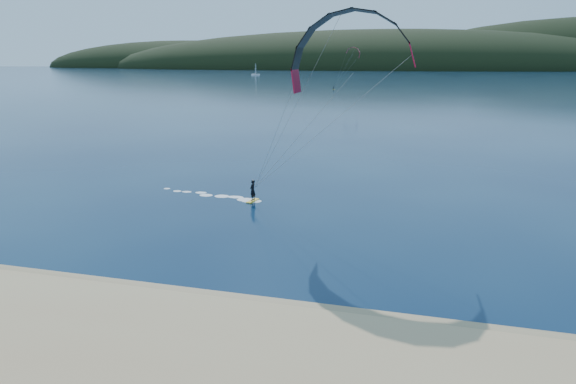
{
  "coord_description": "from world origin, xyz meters",
  "views": [
    {
      "loc": [
        9.89,
        -17.61,
        12.76
      ],
      "look_at": [
        2.84,
        10.0,
        5.0
      ],
      "focal_mm": 30.31,
      "sensor_mm": 36.0,
      "label": 1
    }
  ],
  "objects": [
    {
      "name": "kitesurfer_far",
      "position": [
        -16.55,
        197.04,
        14.72
      ],
      "size": [
        12.51,
        5.15,
        17.68
      ],
      "color": "gold",
      "rests_on": "ground"
    },
    {
      "name": "wet_sand",
      "position": [
        0.0,
        4.5,
        0.05
      ],
      "size": [
        220.0,
        2.5,
        0.1
      ],
      "color": "#947D56",
      "rests_on": "ground"
    },
    {
      "name": "ground",
      "position": [
        0.0,
        0.0,
        0.0
      ],
      "size": [
        1800.0,
        1800.0,
        0.0
      ],
      "primitive_type": "plane",
      "color": "#071836",
      "rests_on": "ground"
    },
    {
      "name": "kitesurfer_near",
      "position": [
        4.97,
        20.64,
        11.51
      ],
      "size": [
        25.03,
        6.36,
        15.53
      ],
      "color": "gold",
      "rests_on": "ground"
    },
    {
      "name": "headland",
      "position": [
        0.63,
        745.28,
        0.0
      ],
      "size": [
        1200.0,
        310.0,
        140.0
      ],
      "color": "black",
      "rests_on": "ground"
    },
    {
      "name": "sailboat",
      "position": [
        -124.24,
        394.34,
        0.77
      ],
      "size": [
        7.48,
        4.71,
        10.47
      ],
      "color": "white",
      "rests_on": "ground"
    }
  ]
}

